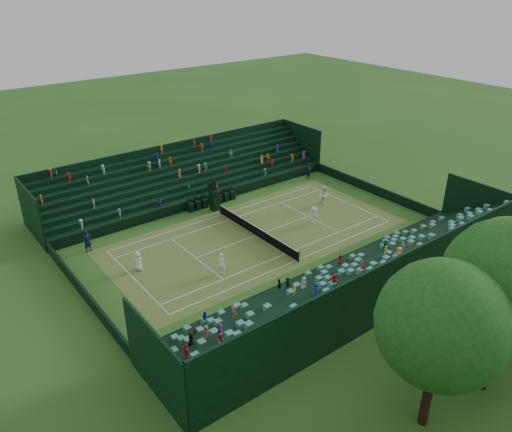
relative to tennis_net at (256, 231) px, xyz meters
The scene contains 17 objects.
ground 0.53m from the tennis_net, ahead, with size 160.00×160.00×0.00m, color #265A1C.
court_surface 0.52m from the tennis_net, ahead, with size 12.97×26.77×0.01m, color #377025.
perimeter_wall_north 15.89m from the tennis_net, 90.00° to the left, with size 17.17×0.20×1.00m, color black.
perimeter_wall_south 15.89m from the tennis_net, 90.00° to the right, with size 17.17×0.20×1.00m, color black.
perimeter_wall_east 8.49m from the tennis_net, ahead, with size 0.20×31.77×1.00m, color black.
perimeter_wall_west 8.49m from the tennis_net, behind, with size 0.20×31.77×1.00m, color black.
north_grandstand 12.70m from the tennis_net, ahead, with size 6.60×32.00×4.90m.
south_grandstand 12.70m from the tennis_net, behind, with size 6.60×32.00×4.90m.
tennis_net is the anchor object (origin of this frame).
umpire_chair 6.91m from the tennis_net, behind, with size 1.02×1.02×3.19m.
courtside_chairs 8.03m from the tennis_net, behind, with size 0.60×5.56×1.29m.
player_near_west 11.03m from the tennis_net, 96.08° to the right, with size 0.81×0.53×1.66m, color white.
player_near_east 6.87m from the tennis_net, 60.83° to the right, with size 0.68×0.44×1.86m, color white.
player_far_west 9.64m from the tennis_net, 96.80° to the left, with size 0.98×0.77×2.02m, color white.
player_far_east 6.02m from the tennis_net, 77.11° to the left, with size 1.12×0.65×1.74m, color white.
line_judge_north 15.18m from the tennis_net, 118.86° to the left, with size 0.69×0.45×1.89m, color black.
line_judge_south 14.62m from the tennis_net, 116.52° to the right, with size 0.74×0.48×2.02m, color black.
Camera 1 is at (31.59, -24.27, 21.64)m, focal length 35.00 mm.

